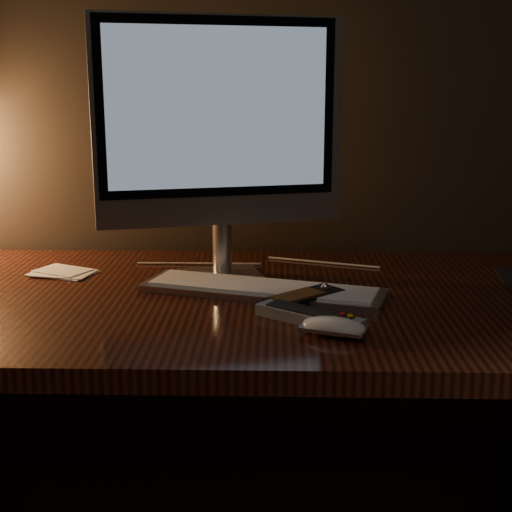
{
  "coord_description": "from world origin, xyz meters",
  "views": [
    {
      "loc": [
        0.11,
        0.53,
        1.15
      ],
      "look_at": [
        0.08,
        1.73,
        0.86
      ],
      "focal_mm": 50.0,
      "sensor_mm": 36.0,
      "label": 1
    }
  ],
  "objects_px": {
    "desk": "(222,344)",
    "monitor": "(220,127)",
    "mouse": "(334,329)",
    "media_remote": "(304,298)",
    "keyboard": "(262,289)",
    "tv_remote": "(309,316)"
  },
  "relations": [
    {
      "from": "desk",
      "to": "tv_remote",
      "type": "bearing_deg",
      "value": -53.95
    },
    {
      "from": "monitor",
      "to": "keyboard",
      "type": "bearing_deg",
      "value": -66.91
    },
    {
      "from": "mouse",
      "to": "tv_remote",
      "type": "height_order",
      "value": "tv_remote"
    },
    {
      "from": "keyboard",
      "to": "media_remote",
      "type": "bearing_deg",
      "value": -23.02
    },
    {
      "from": "monitor",
      "to": "mouse",
      "type": "distance_m",
      "value": 0.5
    },
    {
      "from": "desk",
      "to": "monitor",
      "type": "height_order",
      "value": "monitor"
    },
    {
      "from": "monitor",
      "to": "tv_remote",
      "type": "relative_size",
      "value": 2.83
    },
    {
      "from": "mouse",
      "to": "tv_remote",
      "type": "xyz_separation_m",
      "value": [
        -0.04,
        0.06,
        0.0
      ]
    },
    {
      "from": "tv_remote",
      "to": "monitor",
      "type": "bearing_deg",
      "value": 157.75
    },
    {
      "from": "keyboard",
      "to": "mouse",
      "type": "height_order",
      "value": "mouse"
    },
    {
      "from": "monitor",
      "to": "mouse",
      "type": "bearing_deg",
      "value": -74.28
    },
    {
      "from": "mouse",
      "to": "media_remote",
      "type": "relative_size",
      "value": 0.67
    },
    {
      "from": "keyboard",
      "to": "tv_remote",
      "type": "relative_size",
      "value": 2.53
    },
    {
      "from": "desk",
      "to": "media_remote",
      "type": "relative_size",
      "value": 10.12
    },
    {
      "from": "desk",
      "to": "monitor",
      "type": "distance_m",
      "value": 0.45
    },
    {
      "from": "desk",
      "to": "media_remote",
      "type": "xyz_separation_m",
      "value": [
        0.16,
        -0.13,
        0.14
      ]
    },
    {
      "from": "tv_remote",
      "to": "keyboard",
      "type": "bearing_deg",
      "value": 152.29
    },
    {
      "from": "desk",
      "to": "mouse",
      "type": "relative_size",
      "value": 15.09
    },
    {
      "from": "media_remote",
      "to": "tv_remote",
      "type": "bearing_deg",
      "value": -129.69
    },
    {
      "from": "monitor",
      "to": "tv_remote",
      "type": "bearing_deg",
      "value": -74.35
    },
    {
      "from": "desk",
      "to": "tv_remote",
      "type": "xyz_separation_m",
      "value": [
        0.17,
        -0.23,
        0.14
      ]
    },
    {
      "from": "keyboard",
      "to": "tv_remote",
      "type": "distance_m",
      "value": 0.19
    }
  ]
}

